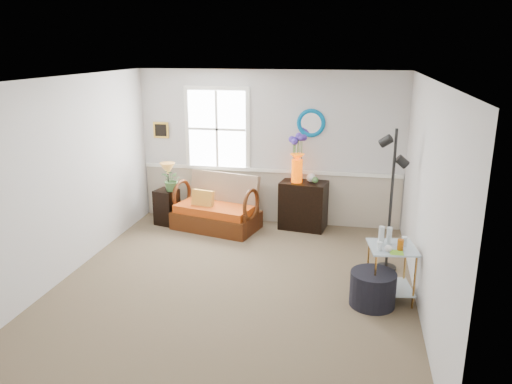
% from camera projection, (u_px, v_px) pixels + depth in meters
% --- Properties ---
extents(floor, '(4.50, 5.00, 0.01)m').
position_uv_depth(floor, '(235.00, 284.00, 6.46)').
color(floor, '#7E6E53').
rests_on(floor, ground).
extents(ceiling, '(4.50, 5.00, 0.01)m').
position_uv_depth(ceiling, '(232.00, 79.00, 5.73)').
color(ceiling, white).
rests_on(ceiling, walls).
extents(walls, '(4.51, 5.01, 2.60)m').
position_uv_depth(walls, '(234.00, 187.00, 6.09)').
color(walls, silver).
rests_on(walls, floor).
extents(wainscot, '(4.46, 0.02, 0.90)m').
position_uv_depth(wainscot, '(269.00, 196.00, 8.66)').
color(wainscot, '#B5A791').
rests_on(wainscot, walls).
extents(chair_rail, '(4.46, 0.04, 0.06)m').
position_uv_depth(chair_rail, '(269.00, 170.00, 8.52)').
color(chair_rail, white).
rests_on(chair_rail, walls).
extents(window, '(1.14, 0.06, 1.44)m').
position_uv_depth(window, '(217.00, 129.00, 8.50)').
color(window, white).
rests_on(window, walls).
extents(picture, '(0.28, 0.03, 0.28)m').
position_uv_depth(picture, '(161.00, 130.00, 8.72)').
color(picture, gold).
rests_on(picture, walls).
extents(mirror, '(0.47, 0.07, 0.47)m').
position_uv_depth(mirror, '(311.00, 123.00, 8.17)').
color(mirror, '#0176B7').
rests_on(mirror, walls).
extents(loveseat, '(1.52, 1.08, 0.90)m').
position_uv_depth(loveseat, '(216.00, 203.00, 8.31)').
color(loveseat, '#5E2C0C').
rests_on(loveseat, floor).
extents(throw_pillow, '(0.39, 0.18, 0.38)m').
position_uv_depth(throw_pillow, '(203.00, 201.00, 8.27)').
color(throw_pillow, orange).
rests_on(throw_pillow, loveseat).
extents(lamp_stand, '(0.41, 0.41, 0.61)m').
position_uv_depth(lamp_stand, '(167.00, 207.00, 8.58)').
color(lamp_stand, black).
rests_on(lamp_stand, floor).
extents(table_lamp, '(0.28, 0.28, 0.47)m').
position_uv_depth(table_lamp, '(168.00, 176.00, 8.45)').
color(table_lamp, '#AD732F').
rests_on(table_lamp, lamp_stand).
extents(potted_plant, '(0.49, 0.50, 0.30)m').
position_uv_depth(potted_plant, '(172.00, 183.00, 8.39)').
color(potted_plant, '#436E38').
rests_on(potted_plant, lamp_stand).
extents(cabinet, '(0.81, 0.58, 0.80)m').
position_uv_depth(cabinet, '(303.00, 205.00, 8.35)').
color(cabinet, black).
rests_on(cabinet, floor).
extents(flower_vase, '(0.28, 0.28, 0.79)m').
position_uv_depth(flower_vase, '(297.00, 159.00, 8.12)').
color(flower_vase, '#F85100').
rests_on(flower_vase, cabinet).
extents(side_table, '(0.61, 0.61, 0.68)m').
position_uv_depth(side_table, '(390.00, 273.00, 5.98)').
color(side_table, '#BB8238').
rests_on(side_table, floor).
extents(tabletop_items, '(0.39, 0.39, 0.23)m').
position_uv_depth(tabletop_items, '(392.00, 239.00, 5.81)').
color(tabletop_items, silver).
rests_on(tabletop_items, side_table).
extents(floor_lamp, '(0.37, 0.37, 1.95)m').
position_uv_depth(floor_lamp, '(391.00, 201.00, 6.63)').
color(floor_lamp, black).
rests_on(floor_lamp, floor).
extents(ottoman, '(0.62, 0.62, 0.41)m').
position_uv_depth(ottoman, '(373.00, 289.00, 5.88)').
color(ottoman, black).
rests_on(ottoman, floor).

